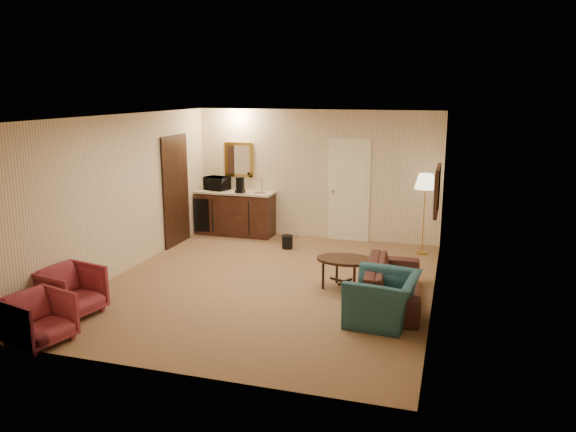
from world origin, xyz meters
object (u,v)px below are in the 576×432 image
(coffee_table, at_px, (345,274))
(floor_lamp, at_px, (424,214))
(teal_armchair, at_px, (383,291))
(rose_chair_far, at_px, (38,317))
(coffee_maker, at_px, (240,185))
(waste_bin, at_px, (287,242))
(sofa, at_px, (393,277))
(wetbar_cabinet, at_px, (236,213))
(microwave, at_px, (217,182))
(rose_chair_near, at_px, (70,289))

(coffee_table, relative_size, floor_lamp, 0.58)
(teal_armchair, height_order, coffee_table, teal_armchair)
(rose_chair_far, xyz_separation_m, coffee_maker, (0.46, 5.41, 0.74))
(waste_bin, distance_m, coffee_maker, 1.64)
(sofa, relative_size, coffee_maker, 5.92)
(sofa, xyz_separation_m, floor_lamp, (0.25, 2.61, 0.37))
(teal_armchair, height_order, waste_bin, teal_armchair)
(rose_chair_far, distance_m, floor_lamp, 6.67)
(wetbar_cabinet, height_order, teal_armchair, wetbar_cabinet)
(wetbar_cabinet, distance_m, coffee_table, 3.91)
(microwave, bearing_deg, coffee_table, -22.71)
(teal_armchair, xyz_separation_m, microwave, (-3.98, 3.75, 0.66))
(rose_chair_far, bearing_deg, rose_chair_near, 27.83)
(rose_chair_near, bearing_deg, floor_lamp, -33.13)
(microwave, bearing_deg, waste_bin, -6.75)
(rose_chair_near, relative_size, coffee_table, 0.84)
(coffee_table, distance_m, coffee_maker, 3.80)
(floor_lamp, xyz_separation_m, microwave, (-4.28, 0.38, 0.34))
(floor_lamp, bearing_deg, teal_armchair, -95.09)
(floor_lamp, distance_m, coffee_maker, 3.71)
(rose_chair_far, distance_m, microwave, 5.64)
(wetbar_cabinet, relative_size, sofa, 0.85)
(rose_chair_near, relative_size, waste_bin, 2.81)
(coffee_maker, bearing_deg, sofa, -21.79)
(microwave, bearing_deg, coffee_maker, 0.27)
(teal_armchair, relative_size, rose_chair_near, 1.33)
(wetbar_cabinet, height_order, waste_bin, wetbar_cabinet)
(rose_chair_far, height_order, microwave, microwave)
(sofa, distance_m, microwave, 5.08)
(coffee_table, relative_size, waste_bin, 3.35)
(wetbar_cabinet, xyz_separation_m, teal_armchair, (3.55, -3.69, -0.03))
(teal_armchair, relative_size, rose_chair_far, 1.44)
(coffee_table, height_order, microwave, microwave)
(wetbar_cabinet, xyz_separation_m, coffee_maker, (0.16, -0.11, 0.62))
(teal_armchair, distance_m, rose_chair_far, 4.27)
(wetbar_cabinet, xyz_separation_m, rose_chair_far, (-0.30, -5.52, -0.12))
(floor_lamp, height_order, waste_bin, floor_lamp)
(rose_chair_far, xyz_separation_m, microwave, (-0.13, 5.58, 0.75))
(coffee_maker, bearing_deg, wetbar_cabinet, 162.08)
(sofa, bearing_deg, wetbar_cabinet, 46.42)
(sofa, relative_size, microwave, 3.88)
(coffee_table, xyz_separation_m, waste_bin, (-1.50, 1.94, -0.12))
(floor_lamp, relative_size, microwave, 3.02)
(rose_chair_near, distance_m, microwave, 4.80)
(sofa, bearing_deg, coffee_table, 65.69)
(waste_bin, relative_size, coffee_maker, 0.80)
(wetbar_cabinet, relative_size, coffee_maker, 5.02)
(rose_chair_far, distance_m, waste_bin, 5.08)
(sofa, relative_size, waste_bin, 7.39)
(teal_armchair, distance_m, rose_chair_near, 4.17)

